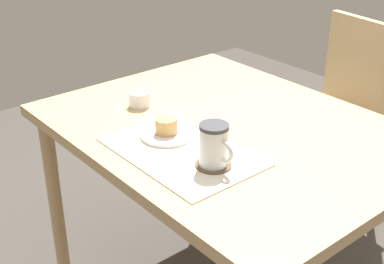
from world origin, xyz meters
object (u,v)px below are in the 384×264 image
(pastry, at_px, (166,126))
(dining_table, at_px, (229,147))
(sugar_bowl, at_px, (140,99))
(pastry_plate, at_px, (167,134))
(wooden_chair, at_px, (337,111))
(coffee_mug, at_px, (214,145))

(pastry, bearing_deg, dining_table, 73.82)
(dining_table, xyz_separation_m, sugar_bowl, (-0.30, -0.13, 0.10))
(sugar_bowl, bearing_deg, pastry_plate, -16.59)
(wooden_chair, height_order, pastry, wooden_chair)
(pastry_plate, relative_size, sugar_bowl, 2.21)
(pastry_plate, distance_m, sugar_bowl, 0.25)
(dining_table, xyz_separation_m, coffee_mug, (0.16, -0.21, 0.14))
(coffee_mug, distance_m, sugar_bowl, 0.47)
(wooden_chair, bearing_deg, coffee_mug, 115.36)
(sugar_bowl, bearing_deg, wooden_chair, 81.69)
(wooden_chair, bearing_deg, sugar_bowl, 89.38)
(dining_table, relative_size, sugar_bowl, 16.06)
(pastry_plate, xyz_separation_m, coffee_mug, (0.22, -0.01, 0.06))
(pastry, bearing_deg, pastry_plate, 0.00)
(dining_table, bearing_deg, wooden_chair, 101.39)
(wooden_chair, xyz_separation_m, pastry, (0.11, -1.01, 0.28))
(pastry, height_order, sugar_bowl, pastry)
(dining_table, relative_size, wooden_chair, 1.29)
(pastry_plate, xyz_separation_m, sugar_bowl, (-0.24, 0.07, 0.02))
(pastry, relative_size, sugar_bowl, 0.94)
(wooden_chair, distance_m, sugar_bowl, 0.98)
(sugar_bowl, bearing_deg, coffee_mug, -10.02)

